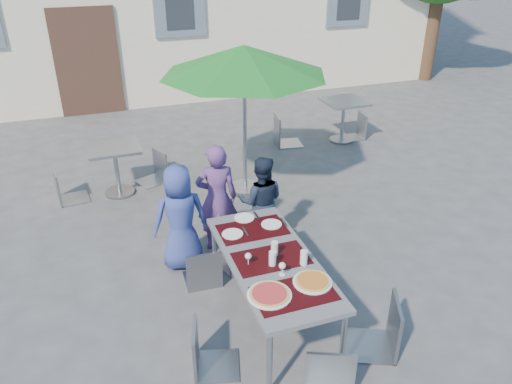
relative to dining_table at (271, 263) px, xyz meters
name	(u,v)px	position (x,y,z in m)	size (l,w,h in m)	color
ground	(340,313)	(0.72, -0.15, -0.70)	(90.00, 90.00, 0.00)	#454548
dining_table	(271,263)	(0.00, 0.00, 0.00)	(0.80, 1.85, 0.76)	#48484D
pizza_near_left	(269,294)	(-0.21, -0.51, 0.07)	(0.39, 0.39, 0.03)	white
pizza_near_right	(312,281)	(0.21, -0.47, 0.07)	(0.35, 0.35, 0.03)	white
glassware	(280,256)	(0.05, -0.10, 0.13)	(0.56, 0.38, 0.15)	silver
place_settings	(250,225)	(0.00, 0.63, 0.06)	(0.71, 0.49, 0.01)	white
child_0	(180,218)	(-0.63, 1.23, -0.06)	(0.62, 0.41, 1.28)	#34428F
child_1	(217,198)	(-0.14, 1.46, -0.01)	(0.50, 0.33, 1.37)	#5C3974
child_2	(261,202)	(0.39, 1.36, -0.11)	(0.57, 0.33, 1.18)	#1A243B
chair_0	(202,246)	(-0.50, 0.77, -0.18)	(0.41, 0.41, 0.89)	gray
chair_1	(240,225)	(-0.01, 0.96, -0.12)	(0.56, 0.56, 0.99)	#8E9599
chair_2	(276,218)	(0.40, 0.87, -0.07)	(0.62, 0.62, 1.06)	#93989E
chair_3	(205,324)	(-0.77, -0.41, -0.18)	(0.49, 0.49, 0.89)	gray
chair_4	(387,297)	(0.85, -0.72, -0.09)	(0.61, 0.60, 1.03)	gray
chair_5	(334,359)	(0.09, -1.15, -0.15)	(0.55, 0.55, 0.93)	gray
patio_umbrella	(244,62)	(0.65, 2.76, 1.27)	(2.33, 2.33, 2.19)	#929499
cafe_table_0	(115,161)	(-1.16, 3.32, -0.15)	(0.73, 0.73, 0.78)	#929499
bg_chair_l_0	(61,167)	(-1.92, 3.36, -0.15)	(0.46, 0.46, 0.93)	gray
bg_chair_r_0	(153,149)	(-0.57, 3.61, -0.17)	(0.52, 0.52, 0.91)	gray
cafe_table_1	(343,113)	(3.00, 4.12, -0.14)	(0.73, 0.73, 0.79)	#929499
bg_chair_l_1	(283,112)	(1.89, 4.32, -0.07)	(0.55, 0.54, 1.06)	#91959C
bg_chair_r_1	(358,111)	(3.35, 4.17, -0.17)	(0.45, 0.44, 0.90)	gray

